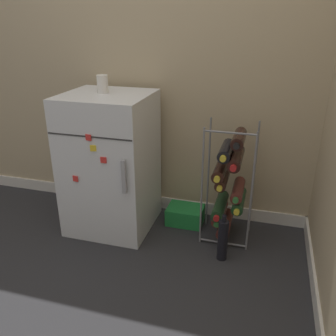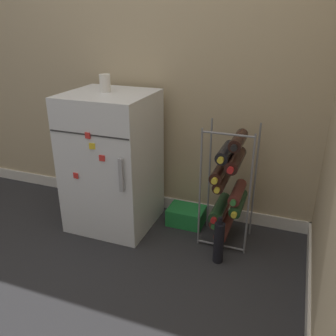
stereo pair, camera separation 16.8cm
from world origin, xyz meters
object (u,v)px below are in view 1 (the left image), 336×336
object	(u,v)px
wine_rack	(228,185)
loose_bottle_floor	(223,240)
mini_fridge	(111,163)
soda_box	(185,215)
fridge_top_cup	(103,84)

from	to	relation	value
wine_rack	loose_bottle_floor	distance (m)	0.35
mini_fridge	wine_rack	size ratio (longest dim) A/B	1.19
loose_bottle_floor	mini_fridge	bearing A→B (deg)	166.20
soda_box	fridge_top_cup	bearing A→B (deg)	-166.30
fridge_top_cup	soda_box	bearing A→B (deg)	13.70
wine_rack	fridge_top_cup	xyz separation A→B (m)	(-0.80, -0.03, 0.59)
mini_fridge	soda_box	xyz separation A→B (m)	(0.48, 0.15, -0.40)
wine_rack	fridge_top_cup	bearing A→B (deg)	-178.03
soda_box	fridge_top_cup	distance (m)	1.05
mini_fridge	loose_bottle_floor	world-z (taller)	mini_fridge
soda_box	fridge_top_cup	size ratio (longest dim) A/B	2.29
wine_rack	loose_bottle_floor	size ratio (longest dim) A/B	2.59
mini_fridge	fridge_top_cup	bearing A→B (deg)	143.03
fridge_top_cup	loose_bottle_floor	xyz separation A→B (m)	(0.82, -0.22, -0.84)
wine_rack	loose_bottle_floor	bearing A→B (deg)	-86.70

